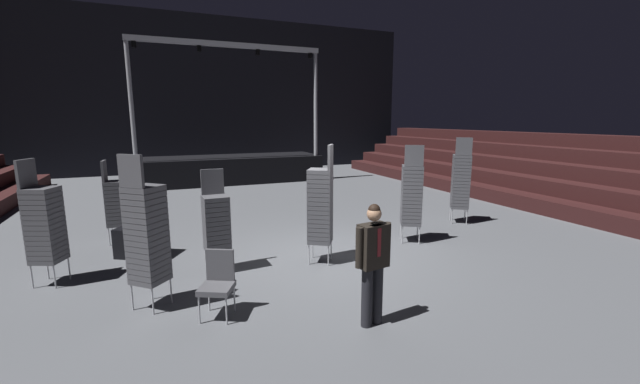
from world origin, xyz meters
TOP-DOWN VIEW (x-y plane):
  - ground_plane at (0.00, 0.00)m, footprint 22.00×30.00m
  - arena_end_wall at (0.00, 15.00)m, footprint 22.00×0.30m
  - bleacher_bank_right at (9.12, 1.00)m, footprint 3.75×24.00m
  - stage_riser at (0.00, 10.79)m, footprint 7.97×2.58m
  - man_with_tie at (-0.47, -2.60)m, footprint 0.57×0.29m
  - chair_stack_front_left at (-4.84, 0.70)m, footprint 0.58×0.58m
  - chair_stack_front_right at (-2.11, 0.19)m, footprint 0.46×0.46m
  - chair_stack_mid_left at (2.23, 0.31)m, footprint 0.60×0.60m
  - chair_stack_mid_right at (4.45, 1.21)m, footprint 0.61×0.61m
  - chair_stack_mid_centre at (-0.18, -0.11)m, footprint 0.61×0.61m
  - chair_stack_rear_left at (-3.25, -0.88)m, footprint 0.62×0.62m
  - chair_stack_rear_right at (-3.92, 2.82)m, footprint 0.47×0.47m
  - equipment_road_case at (-3.43, 1.64)m, footprint 1.08×0.98m
  - loose_chair_near_man at (-2.36, -1.53)m, footprint 0.59×0.59m

SIDE VIEW (x-z plane):
  - ground_plane at x=0.00m, z-range -0.10..0.00m
  - equipment_road_case at x=-3.43m, z-range 0.00..0.61m
  - loose_chair_near_man at x=-2.36m, z-range 0.06..1.01m
  - stage_riser at x=0.00m, z-range -2.23..3.56m
  - chair_stack_front_right at x=-2.11m, z-range 0.00..1.88m
  - chair_stack_rear_right at x=-3.92m, z-range 0.00..1.88m
  - man_with_tie at x=-0.47m, z-range 0.11..1.80m
  - chair_stack_front_left at x=-4.84m, z-range 0.00..2.14m
  - chair_stack_mid_left at x=2.23m, z-range 0.00..2.22m
  - bleacher_bank_right at x=9.12m, z-range 0.00..2.25m
  - chair_stack_mid_right at x=4.45m, z-range 0.00..2.30m
  - chair_stack_mid_centre at x=-0.18m, z-range 0.00..2.30m
  - chair_stack_rear_left at x=-3.25m, z-range 0.00..2.30m
  - arena_end_wall at x=0.00m, z-range 0.00..8.00m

